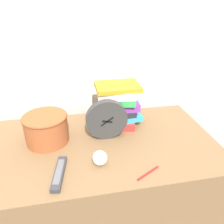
% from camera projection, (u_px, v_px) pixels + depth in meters
% --- Properties ---
extents(wall_back, '(6.00, 0.04, 2.40)m').
position_uv_depth(wall_back, '(81.00, 41.00, 1.27)').
color(wall_back, beige).
rests_on(wall_back, ground_plane).
extents(desk, '(1.29, 0.67, 0.76)m').
position_uv_depth(desk, '(94.00, 196.00, 1.30)').
color(desk, brown).
rests_on(desk, ground_plane).
extents(desk_clock, '(0.22, 0.04, 0.22)m').
position_uv_depth(desk_clock, '(107.00, 120.00, 1.12)').
color(desk_clock, '#333333').
rests_on(desk_clock, desk).
extents(book_stack, '(0.26, 0.20, 0.25)m').
position_uv_depth(book_stack, '(117.00, 105.00, 1.23)').
color(book_stack, red).
rests_on(book_stack, desk).
extents(basket, '(0.22, 0.22, 0.15)m').
position_uv_depth(basket, '(46.00, 128.00, 1.11)').
color(basket, '#994C28').
rests_on(basket, desk).
extents(tv_remote, '(0.07, 0.20, 0.02)m').
position_uv_depth(tv_remote, '(59.00, 173.00, 0.92)').
color(tv_remote, '#333338').
rests_on(tv_remote, desk).
extents(crumpled_paper_ball, '(0.07, 0.07, 0.07)m').
position_uv_depth(crumpled_paper_ball, '(100.00, 158.00, 0.97)').
color(crumpled_paper_ball, white).
rests_on(crumpled_paper_ball, desk).
extents(pen, '(0.12, 0.07, 0.01)m').
position_uv_depth(pen, '(148.00, 173.00, 0.93)').
color(pen, '#B21E1E').
rests_on(pen, desk).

